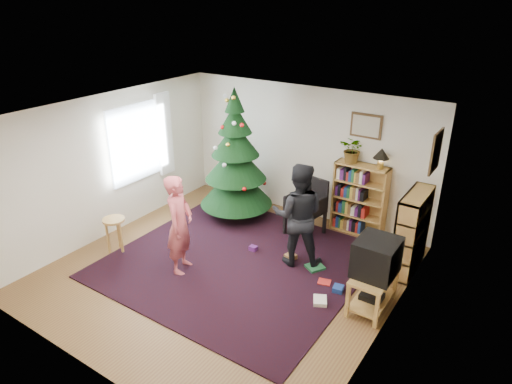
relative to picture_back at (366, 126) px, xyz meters
The scene contains 23 objects.
floor 3.35m from the picture_back, 114.92° to the right, with size 5.00×5.00×0.00m, color brown.
ceiling 2.78m from the picture_back, 114.92° to the right, with size 5.00×5.00×0.00m, color white.
wall_back 1.35m from the picture_back, behind, with size 5.00×0.02×2.50m, color silver.
wall_front 5.15m from the picture_back, 103.02° to the right, with size 5.00×0.02×2.50m, color silver.
wall_left 4.47m from the picture_back, 145.86° to the right, with size 0.02×5.00×2.50m, color silver.
wall_right 2.90m from the picture_back, 61.39° to the right, with size 0.02×5.00×2.50m, color silver.
rug 3.13m from the picture_back, 117.87° to the right, with size 3.80×3.60×0.02m, color black.
window_pane 4.10m from the picture_back, 152.62° to the right, with size 0.04×1.20×1.40m, color silver.
curtain 3.79m from the picture_back, 161.83° to the right, with size 0.06×0.35×1.60m, color white.
picture_back is the anchor object (origin of this frame).
picture_right 1.51m from the picture_back, 28.69° to the right, with size 0.03×0.50×0.60m.
christmas_tree 2.47m from the picture_back, 159.08° to the right, with size 1.38×1.38×2.51m.
bookshelf_back 1.29m from the picture_back, 65.50° to the right, with size 0.95×0.30×1.30m.
bookshelf_right 1.94m from the picture_back, 34.81° to the right, with size 0.30×0.95×1.30m.
tv_stand 2.84m from the picture_back, 62.65° to the right, with size 0.46×0.83×0.55m.
crt_tv 2.59m from the picture_back, 62.72° to the right, with size 0.54×0.59×0.51m.
armchair 1.68m from the picture_back, 137.07° to the right, with size 0.65×0.65×1.03m.
stool 4.54m from the picture_back, 135.33° to the right, with size 0.36×0.36×0.60m.
person_standing 3.52m from the picture_back, 121.71° to the right, with size 0.58×0.38×1.59m, color #B5484D.
person_by_chair 2.01m from the picture_back, 102.05° to the right, with size 0.83×0.65×1.70m, color black.
potted_plant 0.45m from the picture_back, 135.73° to the right, with size 0.43×0.37×0.48m, color gray.
table_lamp 0.56m from the picture_back, 20.48° to the right, with size 0.27×0.27×0.36m.
floor_clutter 2.64m from the picture_back, 87.35° to the right, with size 2.21×1.30×0.08m.
Camera 1 is at (3.76, -4.79, 4.05)m, focal length 32.00 mm.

